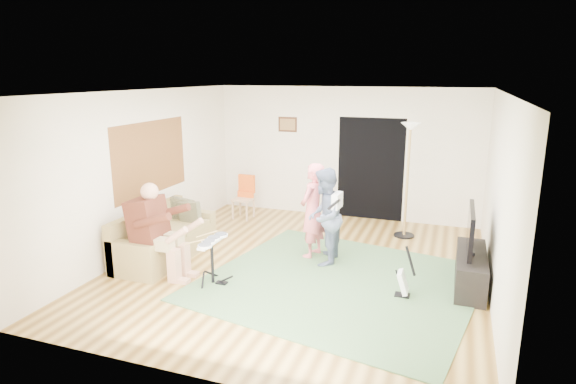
% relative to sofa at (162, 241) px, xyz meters
% --- Properties ---
extents(floor, '(6.00, 6.00, 0.00)m').
position_rel_sofa_xyz_m(floor, '(2.29, 0.31, -0.27)').
color(floor, brown).
rests_on(floor, ground).
extents(walls, '(5.50, 6.00, 2.70)m').
position_rel_sofa_xyz_m(walls, '(2.29, 0.31, 1.08)').
color(walls, '#EFE2CF').
rests_on(walls, floor).
extents(ceiling, '(6.00, 6.00, 0.00)m').
position_rel_sofa_xyz_m(ceiling, '(2.29, 0.31, 2.43)').
color(ceiling, white).
rests_on(ceiling, walls).
extents(window_blinds, '(0.00, 2.05, 2.05)m').
position_rel_sofa_xyz_m(window_blinds, '(-0.46, 0.51, 1.28)').
color(window_blinds, brown).
rests_on(window_blinds, walls).
extents(doorway, '(2.10, 0.00, 2.10)m').
position_rel_sofa_xyz_m(doorway, '(2.84, 3.30, 0.78)').
color(doorway, black).
rests_on(doorway, walls).
extents(picture_frame, '(0.42, 0.03, 0.32)m').
position_rel_sofa_xyz_m(picture_frame, '(1.04, 3.30, 1.63)').
color(picture_frame, '#3F2314').
rests_on(picture_frame, walls).
extents(area_rug, '(4.25, 4.04, 0.02)m').
position_rel_sofa_xyz_m(area_rug, '(3.01, -0.03, -0.26)').
color(area_rug, '#456A40').
rests_on(area_rug, floor).
extents(sofa, '(0.81, 1.97, 0.80)m').
position_rel_sofa_xyz_m(sofa, '(0.00, 0.00, 0.00)').
color(sofa, '#95804A').
rests_on(sofa, floor).
extents(drummer, '(0.92, 0.52, 1.42)m').
position_rel_sofa_xyz_m(drummer, '(0.42, -0.65, 0.29)').
color(drummer, '#542417').
rests_on(drummer, sofa).
extents(drum_kit, '(0.38, 0.67, 0.69)m').
position_rel_sofa_xyz_m(drum_kit, '(1.29, -0.65, 0.04)').
color(drum_kit, black).
rests_on(drum_kit, floor).
extents(singer, '(0.49, 0.64, 1.57)m').
position_rel_sofa_xyz_m(singer, '(2.33, 0.86, 0.52)').
color(singer, '#E9656D').
rests_on(singer, floor).
extents(microphone, '(0.06, 0.06, 0.24)m').
position_rel_sofa_xyz_m(microphone, '(2.53, 0.86, 0.91)').
color(microphone, black).
rests_on(microphone, singer).
extents(guitarist, '(0.64, 0.79, 1.54)m').
position_rel_sofa_xyz_m(guitarist, '(2.59, 0.63, 0.51)').
color(guitarist, slate).
rests_on(guitarist, floor).
extents(guitar_held, '(0.15, 0.61, 0.26)m').
position_rel_sofa_xyz_m(guitar_held, '(2.79, 0.63, 0.78)').
color(guitar_held, white).
rests_on(guitar_held, guitarist).
extents(guitar_spare, '(0.26, 0.24, 0.73)m').
position_rel_sofa_xyz_m(guitar_spare, '(3.93, -0.17, -0.06)').
color(guitar_spare, black).
rests_on(guitar_spare, floor).
extents(torchiere_lamp, '(0.38, 0.38, 2.11)m').
position_rel_sofa_xyz_m(torchiere_lamp, '(3.67, 2.39, 1.18)').
color(torchiere_lamp, black).
rests_on(torchiere_lamp, floor).
extents(dining_chair, '(0.40, 0.42, 0.90)m').
position_rel_sofa_xyz_m(dining_chair, '(0.36, 2.48, 0.05)').
color(dining_chair, tan).
rests_on(dining_chair, floor).
extents(tv_cabinet, '(0.40, 1.40, 0.50)m').
position_rel_sofa_xyz_m(tv_cabinet, '(4.79, 0.47, -0.02)').
color(tv_cabinet, black).
rests_on(tv_cabinet, floor).
extents(television, '(0.06, 1.11, 0.60)m').
position_rel_sofa_xyz_m(television, '(4.74, 0.47, 0.58)').
color(television, black).
rests_on(television, tv_cabinet).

